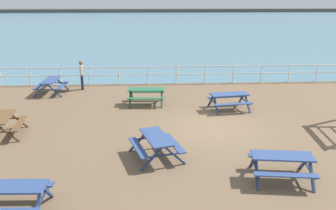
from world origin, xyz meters
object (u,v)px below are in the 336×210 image
Objects in this scene: picnic_table_near_right at (146,93)px; picnic_table_near_left at (10,193)px; picnic_table_far_right at (229,98)px; visitor at (82,73)px; picnic_table_mid_centre at (156,142)px; picnic_table_corner at (2,121)px; picnic_table_seaward at (51,83)px; picnic_table_far_left at (282,161)px.

picnic_table_near_left is at bearing -106.85° from picnic_table_near_right.
picnic_table_near_right is 0.95× the size of picnic_table_far_right.
visitor is at bearing 93.61° from picnic_table_near_left.
picnic_table_near_left is 0.99× the size of picnic_table_near_right.
visitor is (-0.33, 12.36, 0.36)m from picnic_table_near_left.
picnic_table_near_right is 4.82m from visitor.
picnic_table_mid_centre is at bearing -83.72° from picnic_table_near_right.
picnic_table_seaward is at bearing -9.17° from picnic_table_corner.
picnic_table_far_right is 1.07× the size of picnic_table_seaward.
picnic_table_corner is 7.23m from visitor.
visitor is (-4.06, 9.32, 0.36)m from picnic_table_mid_centre.
picnic_table_far_right is at bearing 137.90° from visitor.
picnic_table_near_right and picnic_table_far_left have the same top height.
picnic_table_seaward is at bearing 101.41° from picnic_table_near_left.
picnic_table_near_right is 6.28m from picnic_table_mid_centre.
picnic_table_near_left is at bearing 78.06° from visitor.
visitor is at bearing -21.41° from picnic_table_corner.
picnic_table_seaward is at bearing 17.76° from picnic_table_mid_centre.
picnic_table_near_left is 9.91m from picnic_table_near_right.
picnic_table_far_right is at bearing -50.79° from picnic_table_mid_centre.
picnic_table_near_left is 10.99m from picnic_table_far_right.
picnic_table_mid_centre is (3.73, 3.04, 0.00)m from picnic_table_near_left.
picnic_table_seaward is (-9.25, 3.41, 0.00)m from picnic_table_far_right.
picnic_table_far_right is 9.97m from picnic_table_corner.
picnic_table_near_left is 0.87× the size of picnic_table_mid_centre.
picnic_table_seaward is at bearing 12.77° from visitor.
picnic_table_mid_centre and picnic_table_far_right have the same top height.
picnic_table_mid_centre is 1.16× the size of picnic_table_seaward.
visitor is (-7.68, 4.19, 0.36)m from picnic_table_far_right.
picnic_table_near_left and picnic_table_near_right have the same top height.
picnic_table_mid_centre is 1.29× the size of visitor.
visitor reaches higher than picnic_table_near_left.
picnic_table_near_left is 5.83m from picnic_table_corner.
picnic_table_near_left is 0.95× the size of picnic_table_corner.
picnic_table_far_left and picnic_table_seaward have the same top height.
picnic_table_mid_centre is at bearing 163.65° from picnic_table_far_left.
picnic_table_near_left is at bearing -168.77° from picnic_table_seaward.
picnic_table_near_right is 0.94× the size of picnic_table_far_left.
picnic_table_near_left is at bearing -163.76° from picnic_table_corner.
picnic_table_mid_centre is 4.06m from picnic_table_far_left.
picnic_table_corner is 1.18× the size of visitor.
picnic_table_near_right is 1.02× the size of picnic_table_seaward.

